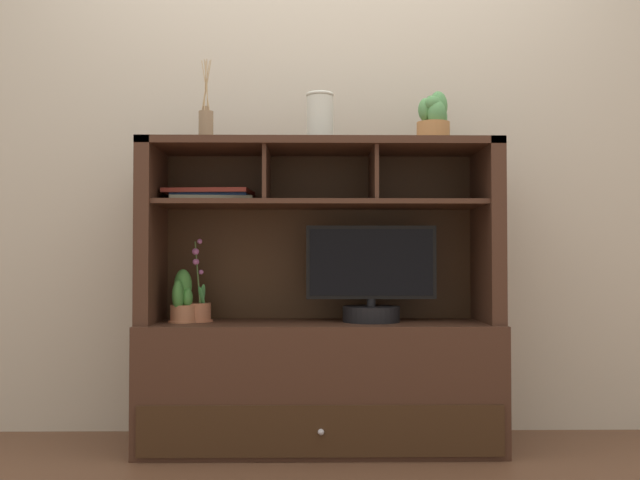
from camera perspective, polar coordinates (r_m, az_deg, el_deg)
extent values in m
cube|color=brown|center=(3.06, 0.00, -16.17)|extent=(6.00, 6.00, 0.02)
cube|color=beige|center=(3.29, -0.06, 9.64)|extent=(6.00, 0.02, 2.80)
cube|color=#43281B|center=(3.00, 0.00, -11.31)|extent=(1.44, 0.48, 0.51)
cube|color=#3A2514|center=(2.79, 0.07, -14.92)|extent=(1.38, 0.01, 0.19)
sphere|color=silver|center=(2.78, 0.07, -14.98)|extent=(0.02, 0.02, 0.02)
cube|color=#43281B|center=(3.03, -13.17, 0.61)|extent=(0.06, 0.39, 0.74)
cube|color=#43281B|center=(3.05, 13.09, 0.60)|extent=(0.06, 0.39, 0.74)
cube|color=#3A2514|center=(3.15, -0.05, 0.22)|extent=(1.38, 0.02, 0.71)
cube|color=#43281B|center=(3.00, 0.00, 7.40)|extent=(1.44, 0.39, 0.03)
cube|color=#43281B|center=(2.97, 0.00, 2.86)|extent=(1.32, 0.35, 0.02)
cube|color=#43281B|center=(2.98, -4.25, 5.08)|extent=(0.02, 0.33, 0.21)
cube|color=#43281B|center=(2.99, 4.24, 5.07)|extent=(0.02, 0.33, 0.21)
cylinder|color=black|center=(2.97, 4.08, -5.88)|extent=(0.24, 0.24, 0.06)
cylinder|color=black|center=(2.97, 4.08, -4.97)|extent=(0.04, 0.04, 0.03)
cube|color=black|center=(2.96, 4.07, -1.77)|extent=(0.53, 0.03, 0.30)
cube|color=black|center=(2.95, 4.10, -1.77)|extent=(0.50, 0.00, 0.27)
cylinder|color=#B16947|center=(3.02, -9.69, -5.67)|extent=(0.11, 0.11, 0.08)
cylinder|color=#B16947|center=(3.02, -9.69, -6.32)|extent=(0.13, 0.13, 0.01)
cylinder|color=#4C6B38|center=(3.01, -9.68, -2.53)|extent=(0.03, 0.03, 0.25)
sphere|color=#C26AB4|center=(3.03, -9.40, -2.53)|extent=(0.02, 0.02, 0.02)
sphere|color=#C26AB4|center=(3.02, -9.81, -1.72)|extent=(0.03, 0.03, 0.03)
sphere|color=#C26AB4|center=(3.03, -9.83, -0.91)|extent=(0.03, 0.03, 0.03)
sphere|color=#C26AB4|center=(3.03, -9.50, -0.11)|extent=(0.02, 0.02, 0.02)
ellipsoid|color=#45934C|center=(3.00, -9.38, -4.40)|extent=(0.04, 0.04, 0.08)
ellipsoid|color=#45934C|center=(3.02, -9.33, -4.38)|extent=(0.04, 0.05, 0.10)
cylinder|color=#B4704C|center=(2.99, -10.79, -5.76)|extent=(0.11, 0.11, 0.07)
cylinder|color=#B4704C|center=(2.99, -10.79, -6.36)|extent=(0.12, 0.12, 0.01)
ellipsoid|color=#428638|center=(2.98, -10.45, -4.55)|extent=(0.04, 0.07, 0.08)
ellipsoid|color=#428638|center=(3.00, -10.82, -3.54)|extent=(0.07, 0.07, 0.13)
ellipsoid|color=#428638|center=(2.96, -11.19, -4.32)|extent=(0.05, 0.07, 0.12)
cube|color=gray|center=(3.04, -8.54, 3.17)|extent=(0.35, 0.24, 0.02)
cube|color=navy|center=(3.04, -8.62, 3.50)|extent=(0.32, 0.18, 0.01)
cube|color=#9A3327|center=(3.05, -8.78, 3.76)|extent=(0.37, 0.26, 0.02)
cylinder|color=#8D7253|center=(3.02, -9.03, 8.85)|extent=(0.06, 0.06, 0.13)
cylinder|color=#8D7253|center=(3.03, -9.02, 10.22)|extent=(0.03, 0.03, 0.02)
cylinder|color=tan|center=(3.06, -8.94, 12.00)|extent=(0.00, 0.03, 0.21)
cylinder|color=tan|center=(3.06, -8.97, 11.99)|extent=(0.04, 0.02, 0.21)
cylinder|color=tan|center=(3.06, -9.04, 11.98)|extent=(0.03, 0.02, 0.21)
cylinder|color=tan|center=(3.06, -9.09, 12.00)|extent=(0.00, 0.04, 0.21)
cylinder|color=tan|center=(3.05, -9.06, 12.01)|extent=(0.04, 0.02, 0.21)
cylinder|color=tan|center=(3.05, -8.98, 12.02)|extent=(0.02, 0.01, 0.21)
cylinder|color=#B77C46|center=(3.04, 8.96, 8.39)|extent=(0.14, 0.14, 0.09)
cylinder|color=#B77C46|center=(3.03, 8.96, 7.67)|extent=(0.16, 0.16, 0.01)
ellipsoid|color=#529252|center=(3.06, 9.59, 9.58)|extent=(0.05, 0.06, 0.08)
ellipsoid|color=#529252|center=(3.09, 9.35, 10.42)|extent=(0.08, 0.07, 0.12)
ellipsoid|color=#529252|center=(3.08, 8.77, 10.01)|extent=(0.06, 0.04, 0.14)
ellipsoid|color=#529252|center=(3.06, 8.33, 10.19)|extent=(0.06, 0.07, 0.10)
ellipsoid|color=#529252|center=(3.05, 8.93, 10.64)|extent=(0.07, 0.06, 0.06)
ellipsoid|color=#529252|center=(3.04, 9.23, 9.88)|extent=(0.08, 0.07, 0.11)
cylinder|color=silver|center=(3.00, 0.00, 9.52)|extent=(0.11, 0.11, 0.19)
torus|color=silver|center=(3.02, 0.00, 11.42)|extent=(0.11, 0.11, 0.02)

